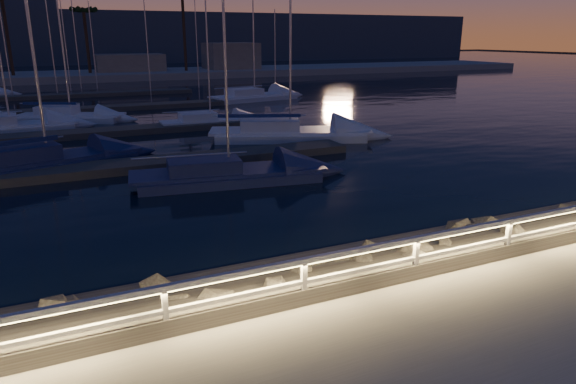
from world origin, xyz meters
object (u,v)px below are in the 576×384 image
object	(u,v)px
sailboat_c	(208,121)
sailboat_l	(252,96)
sailboat_h	(286,132)
sailboat_j	(68,116)
guard_rail	(258,280)
sailboat_b	(43,161)
sailboat_d	(224,173)
sailboat_g	(7,126)

from	to	relation	value
sailboat_c	sailboat_l	world-z (taller)	sailboat_l
sailboat_h	sailboat_j	distance (m)	17.84
guard_rail	sailboat_c	xyz separation A→B (m)	(6.48, 26.51, -0.98)
sailboat_b	sailboat_c	distance (m)	13.85
sailboat_c	sailboat_j	size ratio (longest dim) A/B	0.90
sailboat_b	sailboat_j	size ratio (longest dim) A/B	1.12
sailboat_b	sailboat_j	distance (m)	15.36
sailboat_c	sailboat_h	bearing A→B (deg)	-64.65
sailboat_c	sailboat_d	world-z (taller)	sailboat_d
sailboat_c	sailboat_h	distance (m)	7.34
guard_rail	sailboat_l	size ratio (longest dim) A/B	2.80
sailboat_b	sailboat_h	world-z (taller)	sailboat_h
sailboat_b	sailboat_h	bearing A→B (deg)	-7.58
sailboat_g	sailboat_h	world-z (taller)	sailboat_h
sailboat_g	sailboat_l	size ratio (longest dim) A/B	0.90
sailboat_c	sailboat_l	xyz separation A→B (m)	(8.32, 13.06, 0.06)
sailboat_j	sailboat_h	bearing A→B (deg)	-22.54
sailboat_h	guard_rail	bearing A→B (deg)	-93.98
guard_rail	sailboat_g	size ratio (longest dim) A/B	3.10
sailboat_d	sailboat_b	bearing A→B (deg)	150.39
sailboat_l	sailboat_d	bearing A→B (deg)	-124.73
guard_rail	sailboat_h	xyz separation A→B (m)	(9.59, 19.87, -0.91)
sailboat_h	sailboat_l	size ratio (longest dim) A/B	1.07
sailboat_d	sailboat_l	world-z (taller)	sailboat_l
guard_rail	sailboat_g	distance (m)	30.39
sailboat_d	sailboat_l	distance (m)	29.90
guard_rail	sailboat_b	xyz separation A→B (m)	(-4.21, 17.72, -0.90)
sailboat_g	sailboat_j	bearing A→B (deg)	36.90
sailboat_b	sailboat_h	size ratio (longest dim) A/B	0.88
sailboat_b	sailboat_j	world-z (taller)	sailboat_b
sailboat_b	sailboat_g	world-z (taller)	sailboat_b
sailboat_d	guard_rail	bearing A→B (deg)	-96.03
sailboat_c	sailboat_g	bearing A→B (deg)	166.49
sailboat_d	sailboat_j	distance (m)	21.64
sailboat_h	sailboat_j	size ratio (longest dim) A/B	1.27
sailboat_h	sailboat_j	world-z (taller)	sailboat_h
sailboat_d	sailboat_j	bearing A→B (deg)	113.12
sailboat_b	sailboat_d	distance (m)	9.21
sailboat_d	sailboat_j	size ratio (longest dim) A/B	1.09
sailboat_g	sailboat_h	xyz separation A→B (m)	(16.02, -9.82, 0.03)
sailboat_d	sailboat_l	size ratio (longest dim) A/B	0.91
sailboat_b	sailboat_g	distance (m)	12.17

